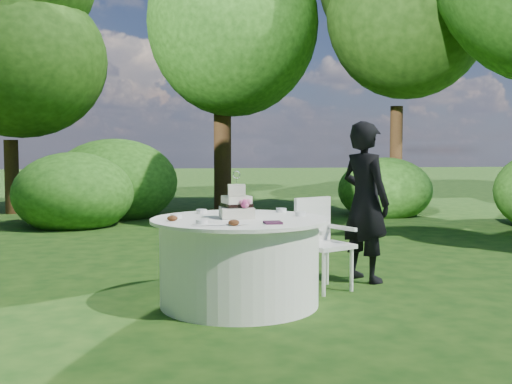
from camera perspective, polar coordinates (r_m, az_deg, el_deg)
The scene contains 9 objects.
ground at distance 5.42m, azimuth -1.59°, elevation -10.62°, with size 80.00×80.00×0.00m, color black.
napkins at distance 4.89m, azimuth 1.62°, elevation -2.93°, with size 0.14×0.14×0.02m, color #481E3C.
feather_plume at distance 4.78m, azimuth -3.40°, elevation -3.13°, with size 0.48×0.07×0.01m, color white.
guest at distance 6.34m, azimuth 10.35°, elevation -0.91°, with size 0.61×0.40×1.67m, color black.
table at distance 5.34m, azimuth -1.60°, elevation -6.58°, with size 1.56×1.56×0.77m.
cake at distance 5.28m, azimuth -1.85°, elevation -1.27°, with size 0.28×0.30×0.42m.
chair at distance 5.94m, azimuth 6.13°, elevation -4.23°, with size 0.58×0.58×0.90m.
votives at distance 5.40m, azimuth -2.14°, elevation -2.15°, with size 1.23×0.96×0.04m.
petal_cups at distance 4.93m, azimuth -5.15°, elevation -2.71°, with size 0.56×0.48×0.05m.
Camera 1 is at (-0.79, -5.19, 1.37)m, focal length 42.00 mm.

